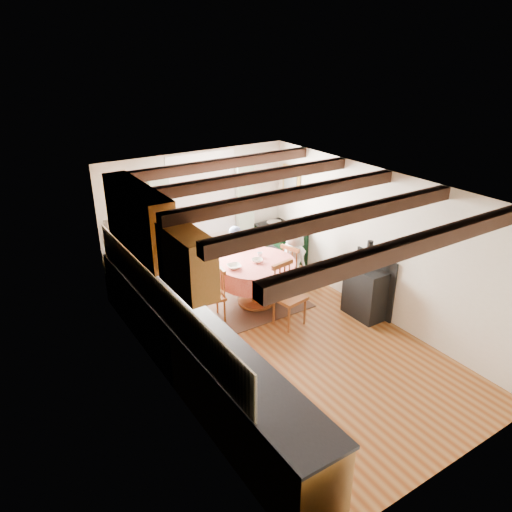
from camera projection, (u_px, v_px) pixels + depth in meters
floor at (285, 345)px, 7.15m from camera, size 3.60×5.50×0.00m
ceiling at (290, 189)px, 6.17m from camera, size 3.60×5.50×0.00m
wall_back at (198, 217)px, 8.77m from camera, size 3.60×0.00×2.40m
wall_front at (460, 379)px, 4.55m from camera, size 3.60×0.00×2.40m
wall_left at (167, 308)px, 5.77m from camera, size 0.00×5.50×2.40m
wall_right at (380, 245)px, 7.56m from camera, size 0.00×5.50×2.40m
beam_a at (412, 246)px, 4.68m from camera, size 3.60×0.16×0.16m
beam_b at (342, 217)px, 5.44m from camera, size 3.60×0.16×0.16m
beam_c at (290, 195)px, 6.21m from camera, size 3.60×0.16×0.16m
beam_d at (249, 178)px, 6.97m from camera, size 3.60×0.16×0.16m
beam_e at (216, 165)px, 7.74m from camera, size 3.60×0.16×0.16m
splash_left at (158, 298)px, 6.01m from camera, size 0.02×4.50×0.55m
splash_back at (146, 228)px, 8.26m from camera, size 1.40×0.02×0.55m
base_cabinet_left at (193, 353)px, 6.23m from camera, size 0.60×5.30×0.88m
base_cabinet_back at (153, 274)px, 8.33m from camera, size 1.30×0.60×0.88m
worktop_left at (192, 322)px, 6.05m from camera, size 0.64×5.30×0.04m
worktop_back at (152, 250)px, 8.12m from camera, size 1.30×0.64×0.04m
wall_cabinet_glass at (138, 218)px, 6.46m from camera, size 0.34×1.80×0.90m
wall_cabinet_solid at (187, 261)px, 5.34m from camera, size 0.34×0.90×0.70m
window_frame at (202, 195)px, 8.64m from camera, size 1.34×0.03×1.54m
window_pane at (202, 195)px, 8.65m from camera, size 1.20×0.01×1.40m
curtain_left at (162, 232)px, 8.36m from camera, size 0.35×0.10×2.10m
curtain_right at (245, 214)px, 9.20m from camera, size 0.35×0.10×2.10m
curtain_rod at (203, 163)px, 8.33m from camera, size 2.00×0.03×0.03m
wall_picture at (291, 182)px, 9.10m from camera, size 0.04×0.50×0.60m
wall_plate at (247, 182)px, 9.06m from camera, size 0.30×0.02×0.30m
rug at (256, 303)px, 8.27m from camera, size 1.62×1.26×0.01m
dining_table at (256, 283)px, 8.11m from camera, size 1.32×1.32×0.79m
chair_near at (290, 296)px, 7.48m from camera, size 0.51×0.52×1.03m
chair_left at (212, 295)px, 7.61m from camera, size 0.46×0.45×0.92m
chair_right at (295, 268)px, 8.51m from camera, size 0.51×0.50×0.92m
aga_range at (280, 248)px, 9.38m from camera, size 0.62×0.96×0.89m
cast_iron_stove at (367, 279)px, 7.66m from camera, size 0.40×0.66×1.32m
child_far at (234, 256)px, 8.68m from camera, size 0.45×0.32×1.17m
child_right at (294, 259)px, 8.51m from camera, size 0.44×0.62×1.21m
bowl_a at (234, 267)px, 7.72m from camera, size 0.26×0.26×0.06m
bowl_b at (257, 261)px, 7.93m from camera, size 0.25×0.25×0.06m
cup at (260, 255)px, 8.11m from camera, size 0.13×0.13×0.08m
canister_tall at (143, 245)px, 8.02m from camera, size 0.13×0.13×0.22m
canister_wide at (158, 243)px, 8.15m from camera, size 0.16×0.16×0.18m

